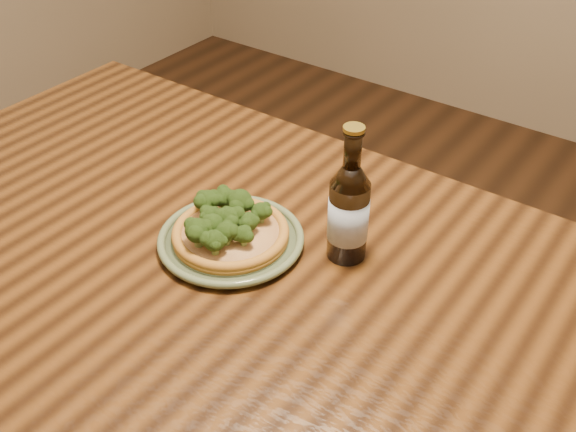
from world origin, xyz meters
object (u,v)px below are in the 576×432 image
Objects in this scene: table at (243,309)px; beer_bottle at (349,211)px; plate at (231,239)px; pizza at (229,229)px.

beer_bottle is at bearing 47.40° from table.
pizza is (-0.00, -0.00, 0.02)m from plate.
beer_bottle is at bearing 27.93° from pizza.
beer_bottle is (0.18, 0.09, 0.06)m from pizza.
plate is 0.21m from beer_bottle.
table is 6.36× the size of plate.
beer_bottle reaches higher than table.
pizza is (-0.06, 0.04, 0.13)m from table.
table is 0.26m from beer_bottle.
table is 0.14m from pizza.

